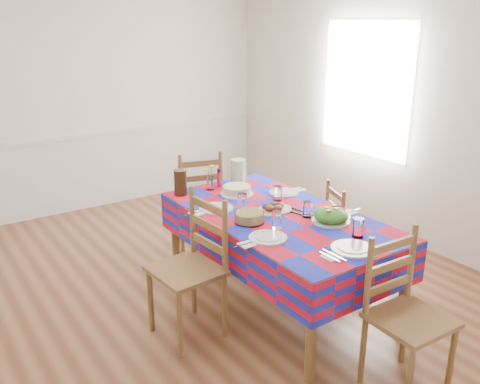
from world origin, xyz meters
The scene contains 23 objects.
room centered at (0.00, 0.00, 1.35)m, with size 4.58×5.08×2.78m.
wainscot centered at (0.00, 2.48, 0.49)m, with size 4.41×0.06×0.92m.
window_right centered at (2.23, 0.30, 1.50)m, with size 1.40×1.40×0.00m, color white.
dining_table centered at (0.39, -0.55, 0.68)m, with size 1.06×1.97×0.76m.
setting_near_head centered at (0.44, -1.30, 0.80)m, with size 0.47×0.31×0.14m.
setting_left_near centered at (0.09, -0.84, 0.79)m, with size 0.49×0.29×0.13m.
setting_left_far centered at (0.10, -0.24, 0.79)m, with size 0.50×0.29×0.13m.
setting_right_near centered at (0.64, -0.81, 0.79)m, with size 0.49×0.28×0.13m.
setting_right_far centered at (0.68, -0.24, 0.79)m, with size 0.49×0.28×0.12m.
meat_platter centered at (0.39, -0.49, 0.79)m, with size 0.32×0.23×0.06m.
salad_platter centered at (0.61, -0.91, 0.81)m, with size 0.29×0.29×0.12m.
pasta_bowl centered at (0.10, -0.56, 0.81)m, with size 0.23×0.23×0.08m.
cake centered at (0.38, 0.01, 0.80)m, with size 0.28×0.28×0.08m.
serving_utensils centered at (0.55, -0.66, 0.77)m, with size 0.15×0.33×0.01m.
flower_vase centered at (0.26, 0.25, 0.86)m, with size 0.14×0.12×0.23m.
hot_sauce centered at (0.37, 0.29, 0.85)m, with size 0.04×0.04×0.17m, color red.
green_pitcher centered at (0.57, 0.27, 0.88)m, with size 0.13×0.13×0.23m, color #9CC389.
tea_pitcher centered at (-0.02, 0.28, 0.88)m, with size 0.11×0.11×0.22m, color black.
name_card centered at (0.40, -1.49, 0.77)m, with size 0.08×0.02×0.02m, color silver.
chair_near centered at (0.39, -1.79, 0.49)m, with size 0.46×0.44×1.00m.
chair_far centered at (0.37, 0.68, 0.51)m, with size 0.55×0.54×1.03m.
chair_left centered at (-0.39, -0.55, 0.52)m, with size 0.48×0.50×1.05m.
chair_right centered at (1.18, -0.54, 0.42)m, with size 0.47×0.48×0.86m.
Camera 1 is at (-1.96, -3.42, 2.20)m, focal length 38.00 mm.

